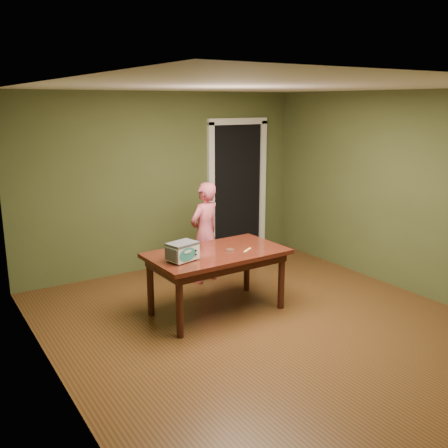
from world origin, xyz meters
The scene contains 8 objects.
floor centered at (0.00, 0.00, 0.00)m, with size 5.00×5.00×0.00m, color brown.
room_shell centered at (0.00, 0.00, 1.71)m, with size 4.52×5.02×2.61m.
doorway centered at (1.30, 2.78, 1.06)m, with size 1.10×0.66×2.25m.
dining_table centered at (-0.25, 0.60, 0.65)m, with size 1.62×0.94×0.75m.
toy_oven centered at (-0.75, 0.51, 0.86)m, with size 0.37×0.29×0.21m.
baking_pan centered at (-0.11, 0.53, 0.76)m, with size 0.10×0.10×0.02m.
spatula centered at (0.08, 0.45, 0.75)m, with size 0.18×0.03×0.01m, color #FCC96D.
child centered at (0.15, 1.57, 0.70)m, with size 0.51×0.34×1.40m, color #D4576D.
Camera 1 is at (-3.17, -4.15, 2.45)m, focal length 40.00 mm.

